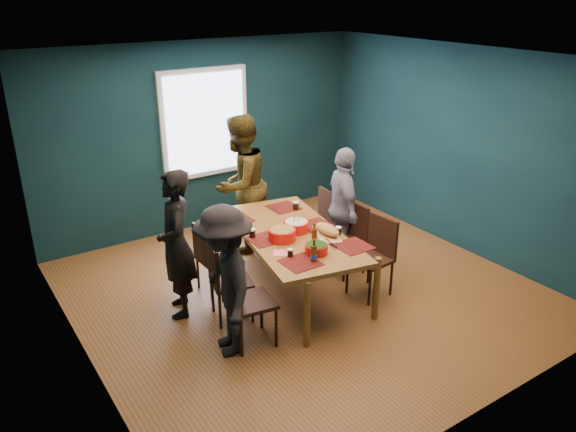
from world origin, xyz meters
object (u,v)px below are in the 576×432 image
Objects in this scene: chair_right_near at (376,250)px; bowl_salad at (282,234)px; person_back at (240,185)px; cutting_board at (327,231)px; chair_right_far at (321,216)px; bowl_herbs at (316,248)px; chair_left_far at (209,254)px; bowl_dumpling at (296,226)px; person_near_left at (225,282)px; chair_right_mid at (351,233)px; person_far_left at (176,244)px; dining_table at (291,238)px; person_right at (343,208)px; chair_left_mid at (223,275)px; chair_left_near at (242,296)px.

bowl_salad is at bearing 153.86° from chair_right_near.
person_back reaches higher than cutting_board.
bowl_herbs is at bearing -123.61° from chair_right_far.
chair_right_far is (1.75, 0.18, 0.00)m from chair_left_far.
bowl_dumpling is (0.83, -0.56, 0.36)m from chair_left_far.
chair_right_mid is at bearing 121.44° from person_near_left.
chair_right_mid is 1.61m from person_back.
person_back is 1.39m from bowl_dumpling.
person_far_left is at bearing -159.16° from person_near_left.
bowl_dumpling is (-0.77, 0.51, 0.31)m from chair_right_near.
dining_table is 3.69× the size of cutting_board.
dining_table is 0.61m from bowl_herbs.
person_far_left is (-1.24, 0.36, 0.11)m from dining_table.
bowl_salad is at bearing 130.31° from person_right.
chair_right_far is 1.30m from cutting_board.
chair_left_mid is at bearing 121.76° from person_right.
person_near_left reaches higher than chair_right_mid.
dining_table is at bearing 143.68° from chair_right_near.
person_far_left reaches higher than chair_right_mid.
chair_left_mid is at bearing -104.28° from chair_left_far.
dining_table is 1.03m from person_right.
chair_left_near is at bearing 135.58° from person_right.
chair_left_mid is (-0.90, -0.04, -0.19)m from dining_table.
person_back reaches higher than chair_left_near.
chair_left_far is 1.79m from person_right.
person_far_left is at bearing 152.31° from chair_right_near.
cutting_board reaches higher than bowl_herbs.
bowl_herbs is (-1.06, -1.33, 0.35)m from chair_right_far.
chair_right_far is 3.53× the size of bowl_herbs.
chair_right_far reaches higher than chair_left_far.
cutting_board reaches higher than chair_right_mid.
chair_right_mid is 0.47× the size of person_back.
bowl_salad is at bearing -139.49° from dining_table.
chair_right_near is 1.54× the size of cutting_board.
person_near_left is (-1.14, -0.56, 0.05)m from dining_table.
person_far_left reaches higher than chair_right_far.
bowl_salad is (-1.18, -0.85, 0.36)m from chair_right_far.
chair_right_near is 0.67m from cutting_board.
bowl_herbs is (-1.07, -0.87, 0.07)m from person_right.
bowl_dumpling reaches higher than chair_right_near.
person_back is 2.33m from person_near_left.
chair_right_mid is at bearing 53.59° from cutting_board.
cutting_board is at bearing 1.87° from chair_left_mid.
chair_left_near is (-0.20, -1.13, 0.06)m from chair_left_far.
person_far_left is at bearing 114.31° from chair_left_near.
chair_right_far is 1.74m from bowl_herbs.
person_far_left reaches higher than bowl_salad.
chair_left_mid is at bearing 170.17° from person_near_left.
dining_table is at bearing 179.84° from chair_right_mid.
cutting_board is at bearing -118.77° from chair_right_far.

